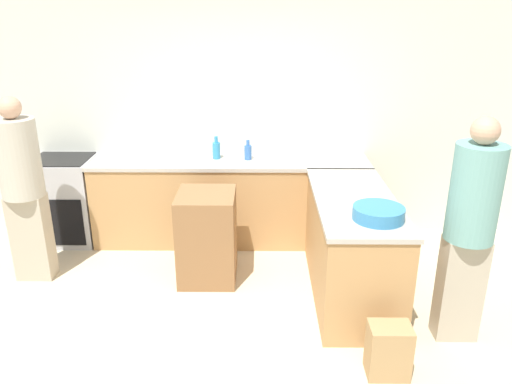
{
  "coord_description": "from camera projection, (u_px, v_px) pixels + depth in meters",
  "views": [
    {
      "loc": [
        0.32,
        -3.4,
        2.48
      ],
      "look_at": [
        0.29,
        0.61,
        0.99
      ],
      "focal_mm": 35.0,
      "sensor_mm": 36.0,
      "label": 1
    }
  ],
  "objects": [
    {
      "name": "counter_peninsula",
      "position": [
        351.0,
        246.0,
        4.46
      ],
      "size": [
        0.69,
        1.65,
        0.94
      ],
      "color": "tan",
      "rests_on": "ground_plane"
    },
    {
      "name": "counter_back",
      "position": [
        231.0,
        201.0,
        5.51
      ],
      "size": [
        2.98,
        0.62,
        0.94
      ],
      "color": "tan",
      "rests_on": "ground_plane"
    },
    {
      "name": "island_table",
      "position": [
        207.0,
        236.0,
        4.74
      ],
      "size": [
        0.54,
        0.57,
        0.87
      ],
      "color": "brown",
      "rests_on": "ground_plane"
    },
    {
      "name": "person_at_peninsula",
      "position": [
        470.0,
        225.0,
        3.68
      ],
      "size": [
        0.36,
        0.36,
        1.78
      ],
      "color": "#ADA38E",
      "rests_on": "ground_plane"
    },
    {
      "name": "dish_soap_bottle",
      "position": [
        216.0,
        150.0,
        5.37
      ],
      "size": [
        0.08,
        0.08,
        0.25
      ],
      "color": "#338CBF",
      "rests_on": "counter_back"
    },
    {
      "name": "person_by_range",
      "position": [
        23.0,
        185.0,
        4.56
      ],
      "size": [
        0.38,
        0.38,
        1.76
      ],
      "color": "#ADA38E",
      "rests_on": "ground_plane"
    },
    {
      "name": "range_oven",
      "position": [
        66.0,
        200.0,
        5.52
      ],
      "size": [
        0.65,
        0.6,
        0.95
      ],
      "color": "#ADADB2",
      "rests_on": "ground_plane"
    },
    {
      "name": "paper_bag",
      "position": [
        388.0,
        350.0,
        3.53
      ],
      "size": [
        0.3,
        0.22,
        0.4
      ],
      "color": "#A88456",
      "rests_on": "ground_plane"
    },
    {
      "name": "vinegar_bottle_clear",
      "position": [
        213.0,
        149.0,
        5.47
      ],
      "size": [
        0.06,
        0.06,
        0.18
      ],
      "color": "silver",
      "rests_on": "counter_back"
    },
    {
      "name": "wall_back",
      "position": [
        231.0,
        116.0,
        5.5
      ],
      "size": [
        8.0,
        0.06,
        2.7
      ],
      "color": "silver",
      "rests_on": "ground_plane"
    },
    {
      "name": "water_bottle_blue",
      "position": [
        248.0,
        152.0,
        5.34
      ],
      "size": [
        0.08,
        0.08,
        0.21
      ],
      "color": "#386BB7",
      "rests_on": "counter_back"
    },
    {
      "name": "ground_plane",
      "position": [
        220.0,
        332.0,
        4.06
      ],
      "size": [
        14.0,
        14.0,
        0.0
      ],
      "primitive_type": "plane",
      "color": "beige"
    },
    {
      "name": "mixing_bowl",
      "position": [
        378.0,
        213.0,
        3.84
      ],
      "size": [
        0.4,
        0.4,
        0.1
      ],
      "color": "teal",
      "rests_on": "counter_peninsula"
    }
  ]
}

